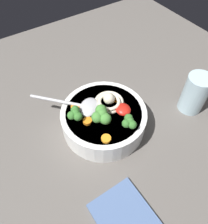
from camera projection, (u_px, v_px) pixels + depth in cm
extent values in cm
cube|color=#5B5651|center=(115.00, 124.00, 60.07)|extent=(107.73, 107.73, 3.88)
cylinder|color=white|center=(104.00, 120.00, 54.85)|extent=(20.71, 20.71, 5.98)
cylinder|color=gold|center=(104.00, 119.00, 54.66)|extent=(18.23, 18.23, 5.50)
torus|color=beige|center=(109.00, 102.00, 53.80)|extent=(7.26, 7.26, 1.00)
torus|color=beige|center=(109.00, 102.00, 52.82)|extent=(7.77, 7.77, 0.90)
sphere|color=beige|center=(109.00, 99.00, 52.78)|extent=(2.82, 2.82, 2.82)
ellipsoid|color=#B7B7BC|center=(89.00, 107.00, 52.44)|extent=(7.30, 7.40, 1.60)
cylinder|color=#B7B7BC|center=(59.00, 101.00, 53.57)|extent=(11.60, 10.72, 0.80)
ellipsoid|color=red|center=(123.00, 109.00, 51.87)|extent=(3.90, 3.51, 1.75)
cylinder|color=#7A9E60|center=(129.00, 125.00, 49.49)|extent=(0.98, 0.98, 1.05)
sphere|color=#38752D|center=(130.00, 121.00, 48.33)|extent=(1.93, 1.93, 1.93)
sphere|color=#38752D|center=(132.00, 125.00, 47.96)|extent=(1.93, 1.93, 1.93)
sphere|color=#38752D|center=(129.00, 118.00, 48.97)|extent=(1.93, 1.93, 1.93)
sphere|color=#38752D|center=(126.00, 124.00, 48.10)|extent=(1.93, 1.93, 1.93)
cylinder|color=#7A9E60|center=(76.00, 117.00, 50.83)|extent=(1.04, 1.04, 1.11)
sphere|color=#38752D|center=(76.00, 113.00, 49.61)|extent=(2.03, 2.03, 2.03)
sphere|color=#38752D|center=(78.00, 117.00, 49.22)|extent=(2.03, 2.03, 2.03)
sphere|color=#38752D|center=(75.00, 110.00, 50.29)|extent=(2.03, 2.03, 2.03)
sphere|color=#38752D|center=(72.00, 115.00, 49.37)|extent=(2.03, 2.03, 2.03)
cylinder|color=#7A9E60|center=(102.00, 120.00, 50.22)|extent=(1.33, 1.33, 1.42)
sphere|color=#478938|center=(102.00, 114.00, 48.65)|extent=(2.60, 2.60, 2.60)
sphere|color=#478938|center=(105.00, 119.00, 48.16)|extent=(2.60, 2.60, 2.60)
sphere|color=#478938|center=(101.00, 110.00, 49.52)|extent=(2.60, 2.60, 2.60)
sphere|color=#478938|center=(97.00, 117.00, 48.35)|extent=(2.60, 2.60, 2.60)
cylinder|color=orange|center=(106.00, 139.00, 47.51)|extent=(2.16, 2.16, 0.65)
cylinder|color=orange|center=(116.00, 98.00, 54.97)|extent=(2.52, 2.52, 0.41)
cylinder|color=orange|center=(87.00, 121.00, 50.39)|extent=(2.11, 2.11, 0.75)
cylinder|color=orange|center=(75.00, 107.00, 52.95)|extent=(2.16, 2.16, 0.76)
cylinder|color=silver|center=(195.00, 94.00, 57.09)|extent=(6.39, 6.39, 10.79)
cube|color=#4C6693|center=(128.00, 221.00, 42.71)|extent=(14.00, 10.44, 0.80)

